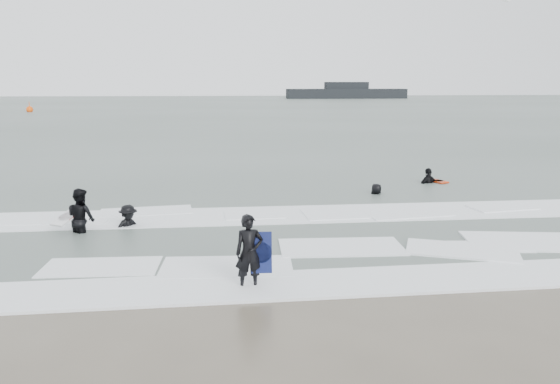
{
  "coord_description": "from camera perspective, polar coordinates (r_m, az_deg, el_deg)",
  "views": [
    {
      "loc": [
        -1.86,
        -12.56,
        4.71
      ],
      "look_at": [
        0.0,
        5.0,
        1.1
      ],
      "focal_mm": 35.0,
      "sensor_mm": 36.0,
      "label": 1
    }
  ],
  "objects": [
    {
      "name": "surfer_breaker",
      "position": [
        18.4,
        -15.53,
        -3.71
      ],
      "size": [
        1.21,
        1.14,
        1.64
      ],
      "primitive_type": "imported",
      "rotation": [
        0.0,
        0.0,
        0.67
      ],
      "color": "black",
      "rests_on": "ground"
    },
    {
      "name": "surf_foam",
      "position": [
        17.02,
        0.46,
        -4.37
      ],
      "size": [
        30.03,
        9.06,
        0.09
      ],
      "color": "white",
      "rests_on": "ground"
    },
    {
      "name": "sea",
      "position": [
        92.69,
        -4.96,
        8.65
      ],
      "size": [
        320.0,
        320.0,
        0.0
      ],
      "primitive_type": "plane",
      "color": "#47544C",
      "rests_on": "ground"
    },
    {
      "name": "surfer_wading",
      "position": [
        18.37,
        -19.96,
        -4.02
      ],
      "size": [
        1.22,
        1.19,
        1.98
      ],
      "primitive_type": "imported",
      "rotation": [
        0.0,
        0.0,
        2.45
      ],
      "color": "black",
      "rests_on": "ground"
    },
    {
      "name": "surfer_centre",
      "position": [
        12.81,
        -3.19,
        -10.04
      ],
      "size": [
        0.69,
        0.5,
        1.77
      ],
      "primitive_type": "imported",
      "rotation": [
        0.0,
        0.0,
        0.12
      ],
      "color": "black",
      "rests_on": "ground"
    },
    {
      "name": "vessel_horizon",
      "position": [
        148.61,
        6.93,
        10.28
      ],
      "size": [
        31.75,
        5.67,
        4.31
      ],
      "color": "black",
      "rests_on": "ground"
    },
    {
      "name": "surfer_right_far",
      "position": [
        23.21,
        10.03,
        -0.33
      ],
      "size": [
        0.9,
        0.95,
        1.64
      ],
      "primitive_type": "imported",
      "rotation": [
        0.0,
        0.0,
        -2.23
      ],
      "color": "black",
      "rests_on": "ground"
    },
    {
      "name": "ground",
      "position": [
        13.54,
        2.26,
        -8.81
      ],
      "size": [
        320.0,
        320.0,
        0.0
      ],
      "primitive_type": "plane",
      "color": "brown",
      "rests_on": "ground"
    },
    {
      "name": "bodyboards",
      "position": [
        18.38,
        0.35,
        -1.69
      ],
      "size": [
        15.71,
        12.81,
        1.25
      ],
      "color": "#0E1544",
      "rests_on": "ground"
    },
    {
      "name": "surfer_right_near",
      "position": [
        26.24,
        15.23,
        0.81
      ],
      "size": [
        1.21,
        0.84,
        1.9
      ],
      "primitive_type": "imported",
      "rotation": [
        0.0,
        0.0,
        -2.77
      ],
      "color": "black",
      "rests_on": "ground"
    },
    {
      "name": "buoy",
      "position": [
        91.86,
        -24.69,
        7.84
      ],
      "size": [
        1.0,
        1.0,
        1.65
      ],
      "color": "#F14E0A",
      "rests_on": "ground"
    }
  ]
}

